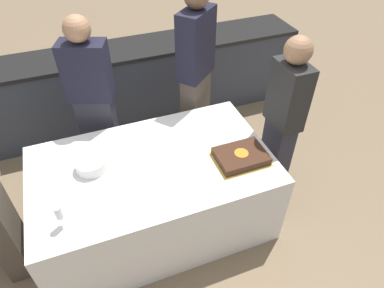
{
  "coord_description": "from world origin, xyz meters",
  "views": [
    {
      "loc": [
        -0.38,
        -1.87,
        2.6
      ],
      "look_at": [
        0.33,
        0.0,
        0.83
      ],
      "focal_mm": 32.0,
      "sensor_mm": 36.0,
      "label": 1
    }
  ],
  "objects_px": {
    "wine_glass": "(59,213)",
    "person_cutting_cake": "(196,77)",
    "cake": "(241,156)",
    "person_standing_back": "(94,104)",
    "plate_stack": "(91,164)",
    "person_seated_right": "(283,120)"
  },
  "relations": [
    {
      "from": "wine_glass",
      "to": "person_cutting_cake",
      "type": "xyz_separation_m",
      "value": [
        1.36,
        1.12,
        0.07
      ]
    },
    {
      "from": "cake",
      "to": "person_cutting_cake",
      "type": "relative_size",
      "value": 0.24
    },
    {
      "from": "person_standing_back",
      "to": "person_cutting_cake",
      "type": "bearing_deg",
      "value": -158.88
    },
    {
      "from": "plate_stack",
      "to": "person_standing_back",
      "type": "xyz_separation_m",
      "value": [
        0.14,
        0.66,
        0.09
      ]
    },
    {
      "from": "person_cutting_cake",
      "to": "person_standing_back",
      "type": "height_order",
      "value": "person_cutting_cake"
    },
    {
      "from": "person_seated_right",
      "to": "person_standing_back",
      "type": "height_order",
      "value": "person_standing_back"
    },
    {
      "from": "cake",
      "to": "person_standing_back",
      "type": "relative_size",
      "value": 0.26
    },
    {
      "from": "cake",
      "to": "person_cutting_cake",
      "type": "height_order",
      "value": "person_cutting_cake"
    },
    {
      "from": "wine_glass",
      "to": "person_cutting_cake",
      "type": "relative_size",
      "value": 0.1
    },
    {
      "from": "plate_stack",
      "to": "person_seated_right",
      "type": "height_order",
      "value": "person_seated_right"
    },
    {
      "from": "cake",
      "to": "wine_glass",
      "type": "height_order",
      "value": "wine_glass"
    },
    {
      "from": "wine_glass",
      "to": "cake",
      "type": "bearing_deg",
      "value": 6.07
    },
    {
      "from": "wine_glass",
      "to": "person_cutting_cake",
      "type": "height_order",
      "value": "person_cutting_cake"
    },
    {
      "from": "person_seated_right",
      "to": "wine_glass",
      "type": "bearing_deg",
      "value": -79.46
    },
    {
      "from": "person_cutting_cake",
      "to": "person_standing_back",
      "type": "distance_m",
      "value": 0.97
    },
    {
      "from": "plate_stack",
      "to": "person_standing_back",
      "type": "bearing_deg",
      "value": 78.05
    },
    {
      "from": "cake",
      "to": "plate_stack",
      "type": "bearing_deg",
      "value": 164.2
    },
    {
      "from": "cake",
      "to": "person_seated_right",
      "type": "xyz_separation_m",
      "value": [
        0.49,
        0.2,
        0.08
      ]
    },
    {
      "from": "cake",
      "to": "person_standing_back",
      "type": "bearing_deg",
      "value": 134.77
    },
    {
      "from": "person_seated_right",
      "to": "plate_stack",
      "type": "bearing_deg",
      "value": -94.1
    },
    {
      "from": "person_cutting_cake",
      "to": "wine_glass",
      "type": "bearing_deg",
      "value": -1.2
    },
    {
      "from": "cake",
      "to": "person_seated_right",
      "type": "relative_size",
      "value": 0.27
    }
  ]
}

